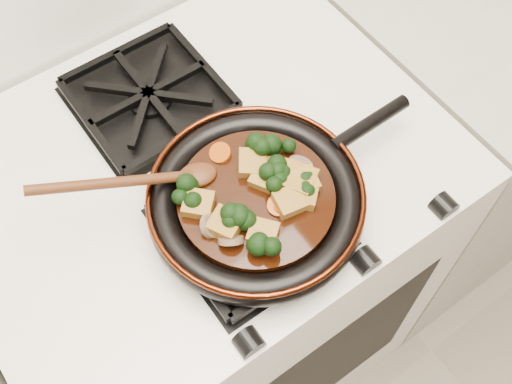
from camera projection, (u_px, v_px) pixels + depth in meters
stove at (214, 275)px, 1.38m from camera, size 0.76×0.60×0.90m
burner_grate_front at (249, 223)px, 0.92m from camera, size 0.23×0.23×0.03m
burner_grate_back at (149, 97)px, 1.03m from camera, size 0.23×0.23×0.03m
skillet at (257, 200)px, 0.90m from camera, size 0.44×0.31×0.05m
braising_sauce at (256, 200)px, 0.90m from camera, size 0.22×0.22×0.02m
tofu_cube_0 at (302, 183)px, 0.89m from camera, size 0.05×0.05×0.03m
tofu_cube_1 at (264, 178)px, 0.89m from camera, size 0.05×0.05×0.02m
tofu_cube_2 at (226, 225)px, 0.86m from camera, size 0.06×0.06×0.02m
tofu_cube_3 at (299, 181)px, 0.89m from camera, size 0.06×0.06×0.03m
tofu_cube_4 at (302, 196)px, 0.88m from camera, size 0.05×0.05×0.03m
tofu_cube_5 at (263, 234)px, 0.85m from camera, size 0.05×0.05×0.02m
tofu_cube_6 at (284, 174)px, 0.90m from camera, size 0.06×0.06×0.02m
tofu_cube_7 at (199, 205)px, 0.87m from camera, size 0.06×0.06×0.02m
tofu_cube_8 at (290, 202)px, 0.87m from camera, size 0.05×0.05×0.03m
tofu_cube_9 at (252, 164)px, 0.90m from camera, size 0.06×0.06×0.03m
broccoli_floret_0 at (268, 244)px, 0.84m from camera, size 0.07×0.07×0.06m
broccoli_floret_1 at (257, 152)px, 0.91m from camera, size 0.07×0.06×0.07m
broccoli_floret_2 at (276, 177)px, 0.89m from camera, size 0.07×0.06×0.07m
broccoli_floret_3 at (234, 219)px, 0.85m from camera, size 0.08×0.08×0.06m
broccoli_floret_4 at (278, 147)px, 0.92m from camera, size 0.08×0.08×0.05m
broccoli_floret_5 at (189, 195)px, 0.88m from camera, size 0.08×0.09×0.06m
broccoli_floret_6 at (304, 185)px, 0.89m from camera, size 0.08×0.08×0.06m
carrot_coin_0 at (279, 205)px, 0.87m from camera, size 0.03×0.03×0.02m
carrot_coin_1 at (306, 190)px, 0.89m from camera, size 0.03×0.03×0.02m
carrot_coin_2 at (259, 150)px, 0.92m from camera, size 0.03×0.03×0.02m
carrot_coin_3 at (283, 206)px, 0.87m from camera, size 0.03×0.03×0.02m
carrot_coin_4 at (267, 166)px, 0.91m from camera, size 0.03×0.03×0.02m
carrot_coin_5 at (220, 153)px, 0.92m from camera, size 0.03×0.03×0.02m
mushroom_slice_0 at (300, 164)px, 0.90m from camera, size 0.04×0.04×0.02m
mushroom_slice_1 at (270, 244)px, 0.84m from camera, size 0.04×0.04×0.02m
mushroom_slice_2 at (210, 226)px, 0.86m from camera, size 0.04×0.04×0.03m
mushroom_slice_3 at (231, 240)px, 0.85m from camera, size 0.04×0.04×0.03m
wooden_spoon at (152, 179)px, 0.87m from camera, size 0.15×0.07×0.23m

